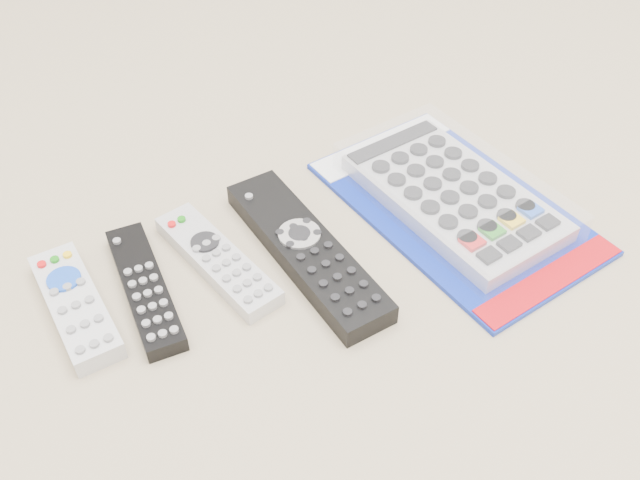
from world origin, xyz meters
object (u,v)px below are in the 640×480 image
remote_small_grey (75,305)px  remote_silver_dvd (218,260)px  jumbo_remote_packaged (454,194)px  remote_slim_black (145,288)px  remote_large_black (307,250)px

remote_small_grey → remote_silver_dvd: bearing=-5.4°
remote_small_grey → jumbo_remote_packaged: jumbo_remote_packaged is taller
remote_slim_black → remote_silver_dvd: 0.08m
remote_silver_dvd → remote_slim_black: bearing=170.0°
remote_slim_black → remote_large_black: 0.17m
remote_small_grey → jumbo_remote_packaged: bearing=-9.1°
remote_slim_black → remote_small_grey: bearing=176.6°
remote_small_grey → remote_silver_dvd: remote_small_grey is taller
remote_slim_black → remote_silver_dvd: same height
remote_large_black → jumbo_remote_packaged: bearing=-5.3°
remote_slim_black → remote_large_black: remote_large_black is taller
remote_slim_black → jumbo_remote_packaged: size_ratio=0.53×
remote_silver_dvd → jumbo_remote_packaged: 0.27m
remote_small_grey → remote_large_black: (0.23, -0.05, 0.00)m
remote_silver_dvd → jumbo_remote_packaged: jumbo_remote_packaged is taller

